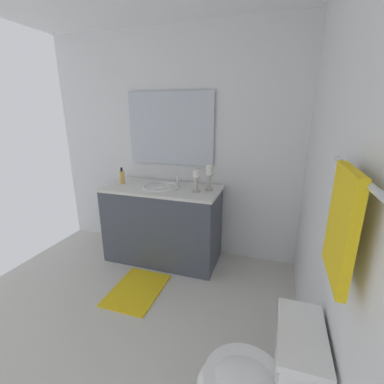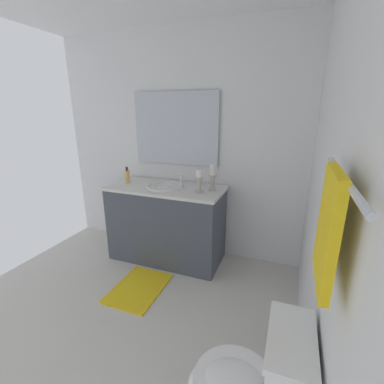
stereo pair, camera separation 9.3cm
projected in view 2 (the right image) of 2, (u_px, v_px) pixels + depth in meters
floor at (97, 337)px, 1.99m from camera, size 3.07×2.87×0.02m
wall_back at (338, 206)px, 1.14m from camera, size 3.07×0.04×2.45m
wall_left at (177, 147)px, 3.00m from camera, size 0.04×2.87×2.45m
vanity_cabinet at (166, 223)px, 2.95m from camera, size 0.58×1.26×0.84m
sink_basin at (165, 190)px, 2.84m from camera, size 0.40×0.40×0.24m
mirror at (175, 129)px, 2.90m from camera, size 0.02×0.98×0.77m
candle_holder_tall at (213, 177)px, 2.66m from camera, size 0.09×0.09×0.26m
candle_holder_short at (199, 181)px, 2.61m from camera, size 0.09×0.09×0.22m
soap_bottle at (127, 176)px, 2.97m from camera, size 0.06×0.06×0.18m
towel_bar at (343, 177)px, 0.77m from camera, size 0.66×0.02×0.02m
towel_near_vanity at (328, 229)px, 0.83m from camera, size 0.28×0.03×0.38m
bath_mat at (138, 288)px, 2.51m from camera, size 0.60×0.44×0.02m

